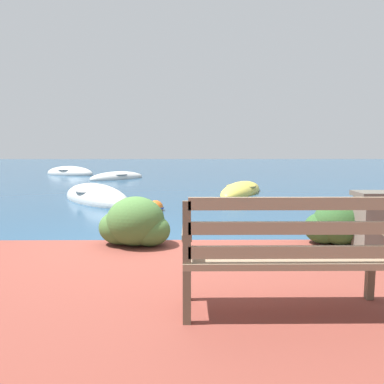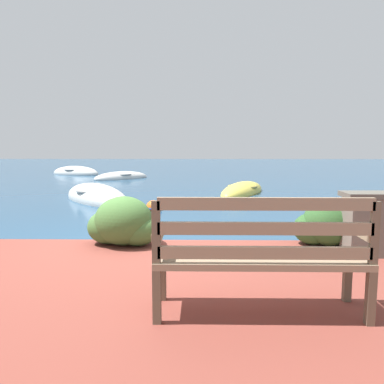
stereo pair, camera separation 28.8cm
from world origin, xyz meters
TOP-DOWN VIEW (x-y plane):
  - ground_plane at (0.00, 0.00)m, footprint 80.00×80.00m
  - park_bench at (1.37, -2.28)m, footprint 1.60×0.48m
  - hedge_clump_left at (-0.08, -0.26)m, footprint 0.94×0.68m
  - hedge_clump_centre at (2.59, -0.25)m, footprint 0.87×0.63m
  - rowboat_nearest at (-1.91, 5.11)m, footprint 2.80×3.11m
  - rowboat_mid at (2.32, 6.90)m, footprint 2.12×3.20m
  - rowboat_far at (-2.69, 12.28)m, footprint 2.67×2.60m
  - rowboat_outer at (-5.69, 14.91)m, footprint 3.09×2.22m
  - mooring_buoy at (-0.15, 3.65)m, footprint 0.40×0.40m

SIDE VIEW (x-z plane):
  - ground_plane at x=0.00m, z-range 0.00..0.00m
  - rowboat_far at x=-2.69m, z-range -0.25..0.36m
  - rowboat_mid at x=2.32m, z-range -0.27..0.38m
  - mooring_buoy at x=-0.15m, z-range -0.12..0.24m
  - rowboat_outer at x=-5.69m, z-range -0.33..0.47m
  - rowboat_nearest at x=-1.91m, z-range -0.36..0.50m
  - hedge_clump_centre at x=2.59m, z-range 0.18..0.77m
  - hedge_clump_left at x=-0.08m, z-range 0.18..0.82m
  - park_bench at x=1.37m, z-range 0.24..1.17m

